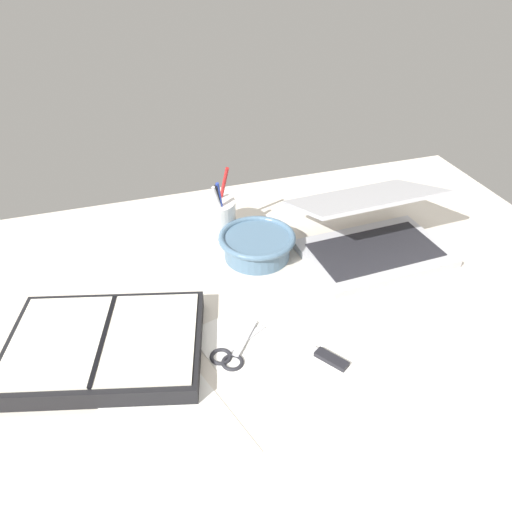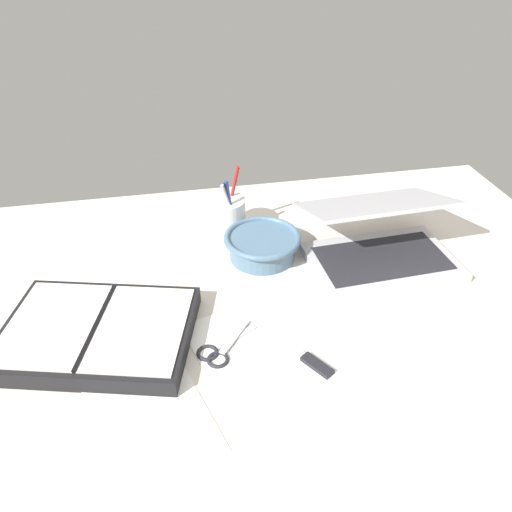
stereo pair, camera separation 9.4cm
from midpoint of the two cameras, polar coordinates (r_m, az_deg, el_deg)
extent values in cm
cube|color=beige|center=(99.05, 5.32, -5.88)|extent=(140.00, 100.00, 2.00)
cube|color=#B7B7BC|center=(111.71, 16.53, -0.72)|extent=(31.69, 21.64, 1.80)
cube|color=#232328|center=(111.14, 16.62, -0.29)|extent=(27.73, 15.83, 0.24)
cube|color=#B7B7BC|center=(111.15, 15.80, 5.65)|extent=(31.65, 20.84, 7.19)
cube|color=silver|center=(110.89, 15.90, 5.47)|extent=(29.09, 18.66, 6.09)
cylinder|color=slate|center=(108.95, 2.99, 0.92)|extent=(14.34, 14.34, 4.95)
torus|color=slate|center=(107.57, 3.03, 2.01)|extent=(16.87, 16.87, 1.35)
cylinder|color=white|center=(115.87, -1.11, 4.45)|extent=(9.00, 9.00, 8.94)
cylinder|color=black|center=(112.27, -0.59, 5.31)|extent=(2.60, 1.29, 13.52)
cylinder|color=#233899|center=(112.24, -0.52, 5.41)|extent=(2.42, 1.35, 13.93)
cylinder|color=#B21E1E|center=(115.40, -0.42, 6.88)|extent=(3.53, 3.58, 15.69)
cylinder|color=#B7B7BC|center=(112.33, -0.52, 5.32)|extent=(4.40, 2.01, 13.25)
cube|color=black|center=(92.43, -14.83, -8.60)|extent=(37.93, 31.50, 3.36)
cube|color=silver|center=(93.91, -19.64, -7.35)|extent=(20.31, 24.89, 0.30)
cube|color=silver|center=(89.11, -10.11, -8.16)|extent=(20.31, 24.89, 0.30)
cube|color=black|center=(91.10, -15.02, -7.70)|extent=(6.39, 21.16, 0.30)
cube|color=#B7B7BC|center=(90.28, 0.55, -9.31)|extent=(6.65, 8.02, 0.30)
cube|color=#B7B7BC|center=(90.50, 0.55, -9.45)|extent=(8.74, 5.39, 0.30)
torus|color=#232328|center=(86.87, -1.23, -11.90)|extent=(3.90, 3.90, 0.70)
torus|color=#232328|center=(87.98, -2.48, -11.15)|extent=(3.90, 3.90, 0.70)
cube|color=white|center=(87.62, 4.00, -11.68)|extent=(27.40, 32.73, 0.16)
cube|color=white|center=(82.03, -9.24, -16.61)|extent=(23.86, 30.81, 0.16)
cube|color=black|center=(86.99, 10.16, -12.36)|extent=(4.95, 6.12, 1.00)
cube|color=silver|center=(88.33, 8.28, -11.17)|extent=(1.66, 1.66, 0.60)
camera|label=1|loc=(0.05, -87.27, 1.95)|focal=35.00mm
camera|label=2|loc=(0.05, 92.73, -1.95)|focal=35.00mm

